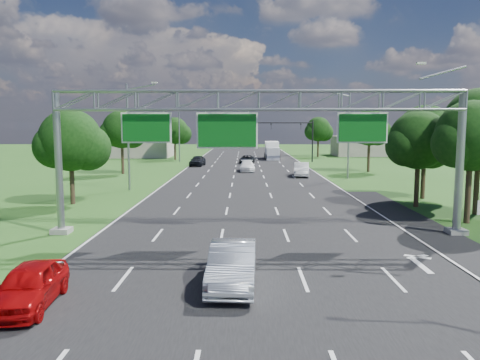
{
  "coord_description": "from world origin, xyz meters",
  "views": [
    {
      "loc": [
        -0.56,
        -14.11,
        6.12
      ],
      "look_at": [
        -0.79,
        12.11,
        3.06
      ],
      "focal_mm": 35.0,
      "sensor_mm": 36.0,
      "label": 1
    }
  ],
  "objects_px": {
    "red_coupe": "(29,286)",
    "box_truck": "(272,151)",
    "sign_gantry": "(260,112)",
    "traffic_signal": "(292,131)",
    "silver_sedan": "(232,265)"
  },
  "relations": [
    {
      "from": "sign_gantry",
      "to": "silver_sedan",
      "type": "xyz_separation_m",
      "value": [
        -1.33,
        -8.7,
        -6.07
      ]
    },
    {
      "from": "traffic_signal",
      "to": "box_truck",
      "type": "bearing_deg",
      "value": 110.77
    },
    {
      "from": "sign_gantry",
      "to": "red_coupe",
      "type": "distance_m",
      "value": 14.93
    },
    {
      "from": "red_coupe",
      "to": "silver_sedan",
      "type": "bearing_deg",
      "value": 13.39
    },
    {
      "from": "red_coupe",
      "to": "box_truck",
      "type": "bearing_deg",
      "value": 75.74
    },
    {
      "from": "traffic_signal",
      "to": "silver_sedan",
      "type": "xyz_separation_m",
      "value": [
        -8.48,
        -61.7,
        -4.35
      ]
    },
    {
      "from": "sign_gantry",
      "to": "box_truck",
      "type": "relative_size",
      "value": 2.79
    },
    {
      "from": "red_coupe",
      "to": "sign_gantry",
      "type": "bearing_deg",
      "value": 48.76
    },
    {
      "from": "sign_gantry",
      "to": "box_truck",
      "type": "bearing_deg",
      "value": 85.94
    },
    {
      "from": "sign_gantry",
      "to": "traffic_signal",
      "type": "relative_size",
      "value": 1.92
    },
    {
      "from": "red_coupe",
      "to": "box_truck",
      "type": "relative_size",
      "value": 0.51
    },
    {
      "from": "silver_sedan",
      "to": "box_truck",
      "type": "xyz_separation_m",
      "value": [
        5.63,
        69.21,
        0.71
      ]
    },
    {
      "from": "sign_gantry",
      "to": "traffic_signal",
      "type": "xyz_separation_m",
      "value": [
        7.15,
        53.0,
        -1.72
      ]
    },
    {
      "from": "traffic_signal",
      "to": "box_truck",
      "type": "relative_size",
      "value": 1.45
    },
    {
      "from": "sign_gantry",
      "to": "silver_sedan",
      "type": "bearing_deg",
      "value": -98.7
    }
  ]
}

